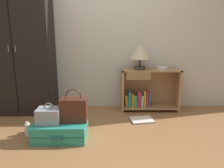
{
  "coord_description": "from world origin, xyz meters",
  "views": [
    {
      "loc": [
        0.1,
        -2.16,
        1.26
      ],
      "look_at": [
        0.12,
        0.82,
        0.55
      ],
      "focal_mm": 34.65,
      "sensor_mm": 36.0,
      "label": 1
    }
  ],
  "objects_px": {
    "table_lamp": "(140,52)",
    "bottle": "(28,129)",
    "handbag": "(74,109)",
    "open_book_on_floor": "(142,120)",
    "suitcase_large": "(61,130)",
    "bowl": "(162,68)",
    "train_case": "(49,116)",
    "wardrobe": "(19,47)",
    "bookshelf": "(147,90)"
  },
  "relations": [
    {
      "from": "table_lamp",
      "to": "handbag",
      "type": "xyz_separation_m",
      "value": [
        -0.91,
        -0.96,
        -0.59
      ]
    },
    {
      "from": "wardrobe",
      "to": "table_lamp",
      "type": "xyz_separation_m",
      "value": [
        1.88,
        0.06,
        -0.08
      ]
    },
    {
      "from": "table_lamp",
      "to": "open_book_on_floor",
      "type": "xyz_separation_m",
      "value": [
        -0.01,
        -0.45,
        -0.95
      ]
    },
    {
      "from": "wardrobe",
      "to": "open_book_on_floor",
      "type": "height_order",
      "value": "wardrobe"
    },
    {
      "from": "table_lamp",
      "to": "suitcase_large",
      "type": "distance_m",
      "value": 1.68
    },
    {
      "from": "bottle",
      "to": "bowl",
      "type": "bearing_deg",
      "value": 25.99
    },
    {
      "from": "bookshelf",
      "to": "open_book_on_floor",
      "type": "distance_m",
      "value": 0.59
    },
    {
      "from": "table_lamp",
      "to": "train_case",
      "type": "distance_m",
      "value": 1.7
    },
    {
      "from": "table_lamp",
      "to": "handbag",
      "type": "distance_m",
      "value": 1.45
    },
    {
      "from": "bookshelf",
      "to": "bowl",
      "type": "bearing_deg",
      "value": -3.7
    },
    {
      "from": "table_lamp",
      "to": "bottle",
      "type": "relative_size",
      "value": 2.33
    },
    {
      "from": "train_case",
      "to": "bowl",
      "type": "bearing_deg",
      "value": 33.32
    },
    {
      "from": "suitcase_large",
      "to": "train_case",
      "type": "distance_m",
      "value": 0.24
    },
    {
      "from": "bowl",
      "to": "handbag",
      "type": "xyz_separation_m",
      "value": [
        -1.27,
        -0.96,
        -0.34
      ]
    },
    {
      "from": "table_lamp",
      "to": "handbag",
      "type": "relative_size",
      "value": 1.02
    },
    {
      "from": "wardrobe",
      "to": "bowl",
      "type": "height_order",
      "value": "wardrobe"
    },
    {
      "from": "bookshelf",
      "to": "suitcase_large",
      "type": "distance_m",
      "value": 1.59
    },
    {
      "from": "wardrobe",
      "to": "handbag",
      "type": "relative_size",
      "value": 5.2
    },
    {
      "from": "bookshelf",
      "to": "open_book_on_floor",
      "type": "height_order",
      "value": "bookshelf"
    },
    {
      "from": "table_lamp",
      "to": "handbag",
      "type": "height_order",
      "value": "table_lamp"
    },
    {
      "from": "bowl",
      "to": "train_case",
      "type": "bearing_deg",
      "value": -146.68
    },
    {
      "from": "handbag",
      "to": "open_book_on_floor",
      "type": "distance_m",
      "value": 1.09
    },
    {
      "from": "train_case",
      "to": "open_book_on_floor",
      "type": "relative_size",
      "value": 0.71
    },
    {
      "from": "open_book_on_floor",
      "to": "suitcase_large",
      "type": "bearing_deg",
      "value": -153.57
    },
    {
      "from": "bookshelf",
      "to": "bottle",
      "type": "xyz_separation_m",
      "value": [
        -1.65,
        -0.93,
        -0.25
      ]
    },
    {
      "from": "handbag",
      "to": "open_book_on_floor",
      "type": "xyz_separation_m",
      "value": [
        0.9,
        0.5,
        -0.35
      ]
    },
    {
      "from": "table_lamp",
      "to": "bottle",
      "type": "bearing_deg",
      "value": -149.08
    },
    {
      "from": "bowl",
      "to": "open_book_on_floor",
      "type": "xyz_separation_m",
      "value": [
        -0.37,
        -0.46,
        -0.7
      ]
    },
    {
      "from": "bookshelf",
      "to": "bowl",
      "type": "relative_size",
      "value": 5.61
    },
    {
      "from": "train_case",
      "to": "table_lamp",
      "type": "bearing_deg",
      "value": 40.34
    },
    {
      "from": "bookshelf",
      "to": "train_case",
      "type": "xyz_separation_m",
      "value": [
        -1.34,
        -1.04,
        -0.03
      ]
    },
    {
      "from": "wardrobe",
      "to": "bookshelf",
      "type": "relative_size",
      "value": 2.19
    },
    {
      "from": "suitcase_large",
      "to": "train_case",
      "type": "height_order",
      "value": "train_case"
    },
    {
      "from": "train_case",
      "to": "bottle",
      "type": "height_order",
      "value": "train_case"
    },
    {
      "from": "bowl",
      "to": "open_book_on_floor",
      "type": "height_order",
      "value": "bowl"
    },
    {
      "from": "wardrobe",
      "to": "bottle",
      "type": "relative_size",
      "value": 11.93
    },
    {
      "from": "wardrobe",
      "to": "bookshelf",
      "type": "bearing_deg",
      "value": 2.23
    },
    {
      "from": "bookshelf",
      "to": "handbag",
      "type": "relative_size",
      "value": 2.38
    },
    {
      "from": "bookshelf",
      "to": "table_lamp",
      "type": "distance_m",
      "value": 0.64
    },
    {
      "from": "train_case",
      "to": "handbag",
      "type": "distance_m",
      "value": 0.3
    },
    {
      "from": "suitcase_large",
      "to": "handbag",
      "type": "relative_size",
      "value": 1.58
    },
    {
      "from": "suitcase_large",
      "to": "open_book_on_floor",
      "type": "distance_m",
      "value": 1.2
    },
    {
      "from": "bookshelf",
      "to": "table_lamp",
      "type": "height_order",
      "value": "table_lamp"
    },
    {
      "from": "bookshelf",
      "to": "table_lamp",
      "type": "bearing_deg",
      "value": -170.95
    },
    {
      "from": "table_lamp",
      "to": "open_book_on_floor",
      "type": "relative_size",
      "value": 1.06
    },
    {
      "from": "wardrobe",
      "to": "handbag",
      "type": "distance_m",
      "value": 1.48
    },
    {
      "from": "suitcase_large",
      "to": "bowl",
      "type": "bearing_deg",
      "value": 34.55
    },
    {
      "from": "suitcase_large",
      "to": "bottle",
      "type": "bearing_deg",
      "value": 170.16
    },
    {
      "from": "bowl",
      "to": "open_book_on_floor",
      "type": "relative_size",
      "value": 0.44
    },
    {
      "from": "wardrobe",
      "to": "table_lamp",
      "type": "bearing_deg",
      "value": 1.71
    }
  ]
}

